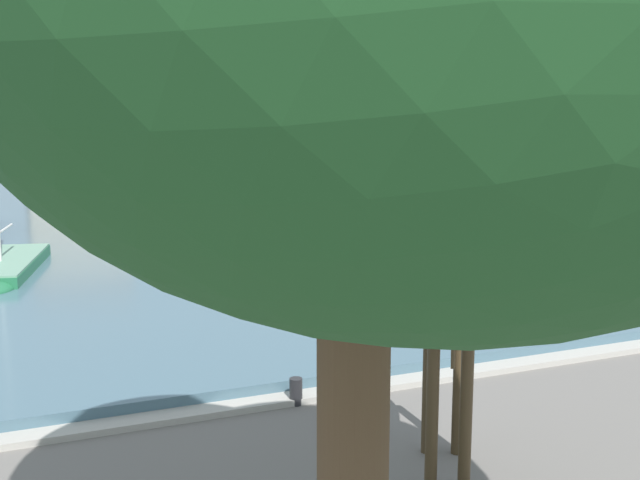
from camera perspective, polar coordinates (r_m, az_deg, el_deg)
harbor_water at (r=41.45m, az=-10.59°, el=2.34°), size 82.00×53.36×0.32m
quay_edge_coping at (r=16.69m, az=9.55°, el=-9.34°), size 82.00×0.50×0.12m
giraffe_statue at (r=12.02m, az=9.06°, el=-3.56°), size 1.85×2.90×5.39m
sailboat_teal at (r=36.65m, az=19.01°, el=1.56°), size 4.08×9.80×6.41m
sailboat_black at (r=43.78m, az=10.01°, el=3.31°), size 3.42×6.06×6.10m
sailboat_green at (r=26.06m, az=-21.74°, el=-2.14°), size 3.19×6.25×7.87m
shade_tree at (r=5.58m, az=4.95°, el=15.61°), size 7.29×7.49×7.99m
mooring_bollard at (r=15.01m, az=-1.72°, el=-10.66°), size 0.24×0.24×0.50m
townhouse_narrow_midrow at (r=72.49m, az=-17.17°, el=9.62°), size 8.26×6.56×11.27m
townhouse_end_terrace at (r=73.51m, az=-5.46°, el=9.67°), size 7.00×6.86×10.39m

